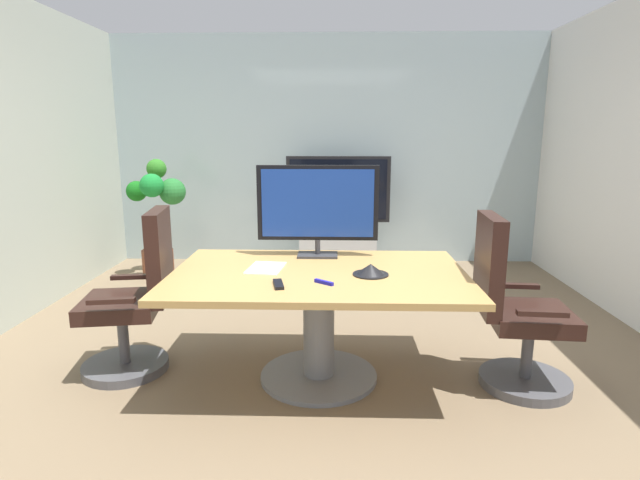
# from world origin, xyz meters

# --- Properties ---
(ground_plane) EXTENTS (7.09, 7.09, 0.00)m
(ground_plane) POSITION_xyz_m (0.00, 0.00, 0.00)
(ground_plane) COLOR #7A664C
(wall_back_glass_partition) EXTENTS (5.20, 0.10, 2.71)m
(wall_back_glass_partition) POSITION_xyz_m (0.00, 3.05, 1.35)
(wall_back_glass_partition) COLOR #9EB2B7
(wall_back_glass_partition) RESTS_ON ground
(conference_table) EXTENTS (1.84, 1.18, 0.72)m
(conference_table) POSITION_xyz_m (0.00, -0.12, 0.54)
(conference_table) COLOR #B2894C
(conference_table) RESTS_ON ground
(office_chair_left) EXTENTS (0.63, 0.61, 1.09)m
(office_chair_left) POSITION_xyz_m (-1.21, -0.04, 0.46)
(office_chair_left) COLOR #4C4C51
(office_chair_left) RESTS_ON ground
(office_chair_right) EXTENTS (0.61, 0.59, 1.09)m
(office_chair_right) POSITION_xyz_m (1.21, -0.18, 0.46)
(office_chair_right) COLOR #4C4C51
(office_chair_right) RESTS_ON ground
(tv_monitor) EXTENTS (0.84, 0.18, 0.64)m
(tv_monitor) POSITION_xyz_m (-0.02, 0.30, 1.08)
(tv_monitor) COLOR #333338
(tv_monitor) RESTS_ON conference_table
(wall_display_unit) EXTENTS (1.20, 0.36, 1.31)m
(wall_display_unit) POSITION_xyz_m (0.14, 2.69, 0.44)
(wall_display_unit) COLOR #B7BABC
(wall_display_unit) RESTS_ON ground
(potted_plant) EXTENTS (0.65, 0.53, 1.29)m
(potted_plant) POSITION_xyz_m (-1.83, 2.20, 0.69)
(potted_plant) COLOR brown
(potted_plant) RESTS_ON ground
(conference_phone) EXTENTS (0.22, 0.22, 0.07)m
(conference_phone) POSITION_xyz_m (0.32, -0.18, 0.75)
(conference_phone) COLOR black
(conference_phone) RESTS_ON conference_table
(remote_control) EXTENTS (0.08, 0.18, 0.02)m
(remote_control) POSITION_xyz_m (-0.22, -0.42, 0.73)
(remote_control) COLOR black
(remote_control) RESTS_ON conference_table
(whiteboard_marker) EXTENTS (0.11, 0.10, 0.02)m
(whiteboard_marker) POSITION_xyz_m (0.04, -0.38, 0.73)
(whiteboard_marker) COLOR #1919A5
(whiteboard_marker) RESTS_ON conference_table
(paper_notepad) EXTENTS (0.24, 0.32, 0.01)m
(paper_notepad) POSITION_xyz_m (-0.34, -0.06, 0.72)
(paper_notepad) COLOR white
(paper_notepad) RESTS_ON conference_table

